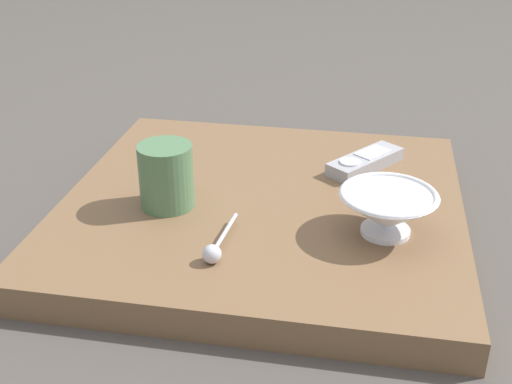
% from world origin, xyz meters
% --- Properties ---
extents(ground_plane, '(6.00, 6.00, 0.00)m').
position_xyz_m(ground_plane, '(0.00, 0.00, 0.00)').
color(ground_plane, '#47423D').
extents(table, '(0.61, 0.63, 0.05)m').
position_xyz_m(table, '(0.00, 0.00, 0.02)').
color(table, brown).
rests_on(table, ground).
extents(cereal_bowl, '(0.14, 0.14, 0.07)m').
position_xyz_m(cereal_bowl, '(-0.08, -0.20, 0.09)').
color(cereal_bowl, silver).
rests_on(cereal_bowl, table).
extents(coffee_mug, '(0.08, 0.08, 0.10)m').
position_xyz_m(coffee_mug, '(-0.05, 0.14, 0.10)').
color(coffee_mug, '#4C724C').
rests_on(coffee_mug, table).
extents(teaspoon, '(0.13, 0.03, 0.03)m').
position_xyz_m(teaspoon, '(-0.19, 0.03, 0.06)').
color(teaspoon, silver).
rests_on(teaspoon, table).
extents(tv_remote_near, '(0.15, 0.13, 0.03)m').
position_xyz_m(tv_remote_near, '(0.14, -0.16, 0.06)').
color(tv_remote_near, '#9E9EA3').
rests_on(tv_remote_near, table).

